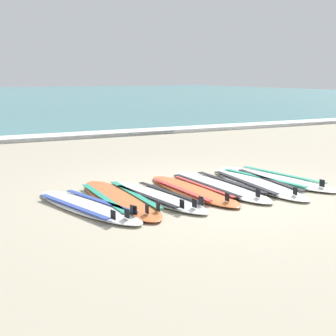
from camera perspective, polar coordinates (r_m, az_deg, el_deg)
The scene contains 9 objects.
ground_plane at distance 7.48m, azimuth 5.14°, elevation -2.89°, with size 80.00×80.00×0.00m, color #B7AD93.
wave_foam_strip at distance 14.29m, azimuth -11.39°, elevation 3.61°, with size 80.00×0.88×0.11m, color white.
surfboard_0 at distance 6.68m, azimuth -9.29°, elevation -4.32°, with size 1.10×2.36×0.18m.
surfboard_1 at distance 7.03m, azimuth -5.60°, elevation -3.47°, with size 0.73×2.58×0.18m.
surfboard_2 at distance 7.10m, azimuth -1.21°, elevation -3.28°, with size 0.81×2.28×0.18m.
surfboard_3 at distance 7.51m, azimuth 2.76°, elevation -2.52°, with size 0.62×2.34×0.18m.
surfboard_4 at distance 7.83m, azimuth 5.70°, elevation -2.02°, with size 0.67×2.55×0.18m.
surfboard_5 at distance 8.11m, azimuth 10.08°, elevation -1.70°, with size 0.90×2.65×0.18m.
surfboard_6 at distance 8.54m, azimuth 11.86°, elevation -1.14°, with size 0.99×2.62×0.18m.
Camera 1 is at (-3.95, -6.11, 1.74)m, focal length 53.34 mm.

